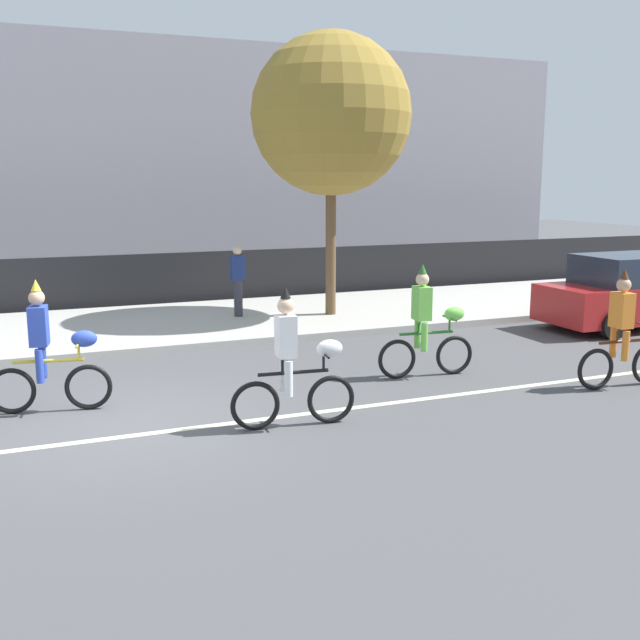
% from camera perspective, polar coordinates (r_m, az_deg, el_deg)
% --- Properties ---
extents(ground_plane, '(80.00, 80.00, 0.00)m').
position_cam_1_polar(ground_plane, '(10.62, -14.67, -7.72)').
color(ground_plane, '#4C4C4F').
extents(road_centre_line, '(36.00, 0.14, 0.01)m').
position_cam_1_polar(road_centre_line, '(10.15, -14.28, -8.55)').
color(road_centre_line, beige).
rests_on(road_centre_line, ground).
extents(sidewalk_curb, '(60.00, 5.00, 0.15)m').
position_cam_1_polar(sidewalk_curb, '(16.87, -17.71, -0.80)').
color(sidewalk_curb, '#ADAAA3').
rests_on(sidewalk_curb, ground).
extents(fence_line, '(40.00, 0.08, 1.40)m').
position_cam_1_polar(fence_line, '(19.63, -18.53, 2.56)').
color(fence_line, black).
rests_on(fence_line, ground).
extents(building_backdrop, '(28.00, 8.00, 7.63)m').
position_cam_1_polar(building_backdrop, '(28.49, -12.15, 11.53)').
color(building_backdrop, '#99939E').
rests_on(building_backdrop, ground).
extents(parade_cyclist_cobalt, '(1.70, 0.54, 1.92)m').
position_cam_1_polar(parade_cyclist_cobalt, '(11.29, -19.94, -2.49)').
color(parade_cyclist_cobalt, black).
rests_on(parade_cyclist_cobalt, ground).
extents(parade_cyclist_zebra, '(1.72, 0.50, 1.92)m').
position_cam_1_polar(parade_cyclist_zebra, '(9.99, -1.96, -3.51)').
color(parade_cyclist_zebra, black).
rests_on(parade_cyclist_zebra, ground).
extents(parade_cyclist_lime, '(1.72, 0.50, 1.92)m').
position_cam_1_polar(parade_cyclist_lime, '(12.66, 8.19, -0.57)').
color(parade_cyclist_lime, black).
rests_on(parade_cyclist_lime, ground).
extents(parade_cyclist_orange, '(1.72, 0.50, 1.92)m').
position_cam_1_polar(parade_cyclist_orange, '(12.85, 22.27, -1.11)').
color(parade_cyclist_orange, black).
rests_on(parade_cyclist_orange, ground).
extents(parked_car_red, '(4.10, 1.92, 1.64)m').
position_cam_1_polar(parked_car_red, '(18.09, 22.50, 1.90)').
color(parked_car_red, '#AD1E1E').
rests_on(parked_car_red, ground).
extents(street_tree_near_lamp, '(3.63, 3.63, 6.38)m').
position_cam_1_polar(street_tree_near_lamp, '(17.45, 0.85, 15.35)').
color(street_tree_near_lamp, brown).
rests_on(street_tree_near_lamp, sidewalk_curb).
extents(pedestrian_onlooker, '(0.32, 0.20, 1.62)m').
position_cam_1_polar(pedestrian_onlooker, '(17.36, -6.28, 3.09)').
color(pedestrian_onlooker, '#33333D').
rests_on(pedestrian_onlooker, sidewalk_curb).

